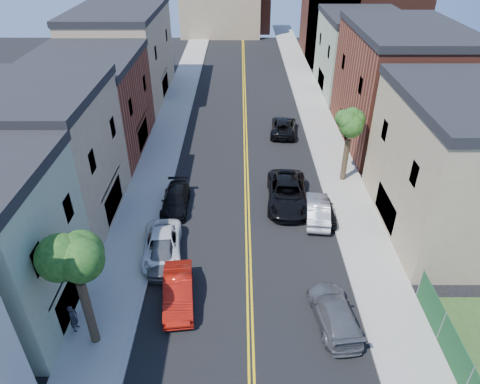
{
  "coord_description": "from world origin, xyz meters",
  "views": [
    {
      "loc": [
        -0.56,
        -0.41,
        18.32
      ],
      "look_at": [
        -0.54,
        25.08,
        2.0
      ],
      "focal_mm": 32.19,
      "sensor_mm": 36.0,
      "label": 1
    }
  ],
  "objects_px": {
    "grey_car_left": "(162,254)",
    "white_pickup": "(162,246)",
    "black_suv_lane": "(287,193)",
    "red_sedan": "(178,291)",
    "pedestrian_left": "(74,318)",
    "silver_car_right": "(318,210)",
    "grey_car_right": "(334,313)",
    "dark_car_right_far": "(283,126)",
    "black_car_left": "(176,200)",
    "black_car_right": "(323,210)"
  },
  "relations": [
    {
      "from": "grey_car_left",
      "to": "pedestrian_left",
      "type": "relative_size",
      "value": 2.53
    },
    {
      "from": "red_sedan",
      "to": "black_suv_lane",
      "type": "height_order",
      "value": "black_suv_lane"
    },
    {
      "from": "black_car_left",
      "to": "silver_car_right",
      "type": "distance_m",
      "value": 10.4
    },
    {
      "from": "pedestrian_left",
      "to": "black_car_right",
      "type": "bearing_deg",
      "value": -51.05
    },
    {
      "from": "grey_car_left",
      "to": "dark_car_right_far",
      "type": "distance_m",
      "value": 21.36
    },
    {
      "from": "black_car_right",
      "to": "black_suv_lane",
      "type": "height_order",
      "value": "black_suv_lane"
    },
    {
      "from": "white_pickup",
      "to": "black_car_left",
      "type": "height_order",
      "value": "white_pickup"
    },
    {
      "from": "red_sedan",
      "to": "dark_car_right_far",
      "type": "distance_m",
      "value": 23.78
    },
    {
      "from": "black_car_left",
      "to": "black_car_right",
      "type": "bearing_deg",
      "value": -7.0
    },
    {
      "from": "grey_car_right",
      "to": "silver_car_right",
      "type": "bearing_deg",
      "value": -100.18
    },
    {
      "from": "black_car_right",
      "to": "grey_car_right",
      "type": "bearing_deg",
      "value": 84.69
    },
    {
      "from": "white_pickup",
      "to": "black_car_left",
      "type": "bearing_deg",
      "value": 82.27
    },
    {
      "from": "red_sedan",
      "to": "grey_car_right",
      "type": "xyz_separation_m",
      "value": [
        8.42,
        -1.51,
        -0.05
      ]
    },
    {
      "from": "grey_car_right",
      "to": "dark_car_right_far",
      "type": "bearing_deg",
      "value": -95.33
    },
    {
      "from": "red_sedan",
      "to": "black_car_left",
      "type": "bearing_deg",
      "value": 91.66
    },
    {
      "from": "pedestrian_left",
      "to": "grey_car_right",
      "type": "bearing_deg",
      "value": -83.5
    },
    {
      "from": "black_suv_lane",
      "to": "pedestrian_left",
      "type": "distance_m",
      "value": 17.01
    },
    {
      "from": "black_car_left",
      "to": "grey_car_right",
      "type": "height_order",
      "value": "grey_car_right"
    },
    {
      "from": "white_pickup",
      "to": "grey_car_right",
      "type": "xyz_separation_m",
      "value": [
        9.94,
        -5.51,
        -0.01
      ]
    },
    {
      "from": "black_car_left",
      "to": "black_suv_lane",
      "type": "xyz_separation_m",
      "value": [
        8.32,
        0.57,
        0.21
      ]
    },
    {
      "from": "grey_car_left",
      "to": "black_car_right",
      "type": "xyz_separation_m",
      "value": [
        10.79,
        4.86,
        -0.05
      ]
    },
    {
      "from": "grey_car_left",
      "to": "grey_car_right",
      "type": "bearing_deg",
      "value": -30.33
    },
    {
      "from": "grey_car_left",
      "to": "dark_car_right_far",
      "type": "bearing_deg",
      "value": 59.76
    },
    {
      "from": "black_suv_lane",
      "to": "pedestrian_left",
      "type": "relative_size",
      "value": 3.84
    },
    {
      "from": "grey_car_left",
      "to": "black_car_right",
      "type": "height_order",
      "value": "grey_car_left"
    },
    {
      "from": "silver_car_right",
      "to": "black_suv_lane",
      "type": "relative_size",
      "value": 0.72
    },
    {
      "from": "white_pickup",
      "to": "silver_car_right",
      "type": "bearing_deg",
      "value": 14.69
    },
    {
      "from": "black_car_left",
      "to": "dark_car_right_far",
      "type": "distance_m",
      "value": 16.01
    },
    {
      "from": "grey_car_left",
      "to": "grey_car_right",
      "type": "height_order",
      "value": "grey_car_left"
    },
    {
      "from": "black_suv_lane",
      "to": "dark_car_right_far",
      "type": "bearing_deg",
      "value": 89.3
    },
    {
      "from": "black_car_right",
      "to": "dark_car_right_far",
      "type": "height_order",
      "value": "dark_car_right_far"
    },
    {
      "from": "black_car_right",
      "to": "dark_car_right_far",
      "type": "relative_size",
      "value": 0.76
    },
    {
      "from": "red_sedan",
      "to": "silver_car_right",
      "type": "distance_m",
      "value": 11.96
    },
    {
      "from": "dark_car_right_far",
      "to": "black_suv_lane",
      "type": "height_order",
      "value": "black_suv_lane"
    },
    {
      "from": "dark_car_right_far",
      "to": "white_pickup",
      "type": "bearing_deg",
      "value": 70.01
    },
    {
      "from": "white_pickup",
      "to": "black_suv_lane",
      "type": "bearing_deg",
      "value": 28.88
    },
    {
      "from": "red_sedan",
      "to": "dark_car_right_far",
      "type": "xyz_separation_m",
      "value": [
        7.78,
        22.47,
        -0.04
      ]
    },
    {
      "from": "red_sedan",
      "to": "black_car_right",
      "type": "height_order",
      "value": "red_sedan"
    },
    {
      "from": "grey_car_left",
      "to": "white_pickup",
      "type": "bearing_deg",
      "value": 93.98
    },
    {
      "from": "red_sedan",
      "to": "black_car_right",
      "type": "xyz_separation_m",
      "value": [
        9.4,
        8.04,
        -0.09
      ]
    },
    {
      "from": "white_pickup",
      "to": "grey_car_right",
      "type": "bearing_deg",
      "value": -34.75
    },
    {
      "from": "red_sedan",
      "to": "white_pickup",
      "type": "relative_size",
      "value": 0.89
    },
    {
      "from": "grey_car_right",
      "to": "silver_car_right",
      "type": "relative_size",
      "value": 1.07
    },
    {
      "from": "red_sedan",
      "to": "black_suv_lane",
      "type": "relative_size",
      "value": 0.72
    },
    {
      "from": "silver_car_right",
      "to": "pedestrian_left",
      "type": "relative_size",
      "value": 2.75
    },
    {
      "from": "black_suv_lane",
      "to": "red_sedan",
      "type": "bearing_deg",
      "value": -122.33
    },
    {
      "from": "red_sedan",
      "to": "silver_car_right",
      "type": "bearing_deg",
      "value": 34.91
    },
    {
      "from": "grey_car_left",
      "to": "black_suv_lane",
      "type": "distance_m",
      "value": 10.72
    },
    {
      "from": "grey_car_right",
      "to": "black_car_right",
      "type": "xyz_separation_m",
      "value": [
        0.98,
        9.55,
        -0.04
      ]
    },
    {
      "from": "black_suv_lane",
      "to": "pedestrian_left",
      "type": "xyz_separation_m",
      "value": [
        -12.1,
        -11.96,
        0.09
      ]
    }
  ]
}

